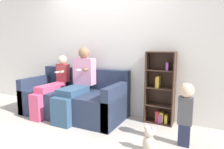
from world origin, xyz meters
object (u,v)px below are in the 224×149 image
at_px(couch, 74,100).
at_px(toddler_standing, 185,110).
at_px(adult_seated, 77,82).
at_px(bookshelf, 161,91).
at_px(teddy_bear, 149,140).
at_px(child_seated, 52,85).

bearing_deg(couch, toddler_standing, -8.75).
relative_size(couch, adult_seated, 1.51).
bearing_deg(adult_seated, couch, 147.79).
bearing_deg(bookshelf, adult_seated, -162.58).
height_order(toddler_standing, teddy_bear, toddler_standing).
bearing_deg(bookshelf, couch, -166.95).
distance_m(adult_seated, child_seated, 0.56).
bearing_deg(toddler_standing, adult_seated, 173.16).
distance_m(adult_seated, toddler_standing, 1.90).
height_order(couch, bookshelf, bookshelf).
height_order(adult_seated, toddler_standing, adult_seated).
bearing_deg(couch, adult_seated, -32.21).
bearing_deg(couch, child_seated, -161.64).
xyz_separation_m(adult_seated, teddy_bear, (1.51, -0.59, -0.51)).
bearing_deg(child_seated, adult_seated, 5.48).
distance_m(toddler_standing, teddy_bear, 0.62).
bearing_deg(child_seated, teddy_bear, -14.51).
distance_m(adult_seated, teddy_bear, 1.70).
xyz_separation_m(bookshelf, teddy_bear, (0.10, -1.03, -0.40)).
bearing_deg(adult_seated, toddler_standing, -6.84).
xyz_separation_m(adult_seated, toddler_standing, (1.88, -0.23, -0.17)).
relative_size(toddler_standing, bookshelf, 0.70).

